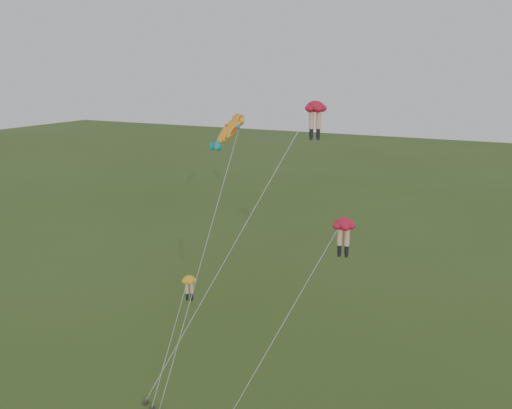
% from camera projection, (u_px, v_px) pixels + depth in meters
% --- Properties ---
extents(ground, '(300.00, 300.00, 0.00)m').
position_uv_depth(ground, '(192.00, 401.00, 37.55)').
color(ground, '#344A1A').
rests_on(ground, ground).
extents(legs_kite_red_high, '(9.08, 9.87, 19.29)m').
position_uv_depth(legs_kite_red_high, '(313.00, 114.00, 36.81)').
color(legs_kite_red_high, red).
rests_on(legs_kite_red_high, ground).
extents(legs_kite_red_mid, '(5.73, 8.05, 11.98)m').
position_uv_depth(legs_kite_red_mid, '(342.00, 229.00, 36.70)').
color(legs_kite_red_mid, red).
rests_on(legs_kite_red_mid, ground).
extents(legs_kite_yellow, '(1.38, 4.67, 7.98)m').
position_uv_depth(legs_kite_yellow, '(188.00, 286.00, 37.71)').
color(legs_kite_yellow, gold).
rests_on(legs_kite_yellow, ground).
extents(fish_kite, '(2.21, 9.01, 18.61)m').
position_uv_depth(fish_kite, '(230.00, 131.00, 37.74)').
color(fish_kite, yellow).
rests_on(fish_kite, ground).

